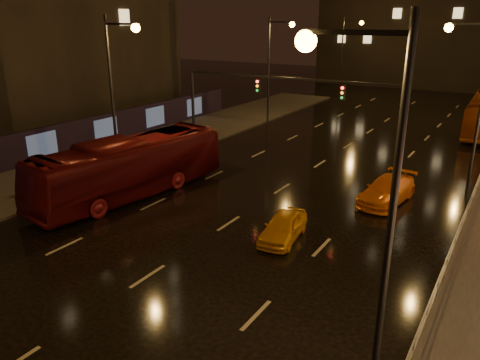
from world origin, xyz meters
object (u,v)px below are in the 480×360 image
object	(u,v)px
bus_red	(130,167)
pedestrian_c	(40,178)
taxi_near	(283,227)
taxi_far	(387,190)

from	to	relation	value
bus_red	pedestrian_c	world-z (taller)	bus_red
bus_red	taxi_near	world-z (taller)	bus_red
taxi_far	pedestrian_c	distance (m)	19.76
taxi_near	bus_red	bearing A→B (deg)	169.25
bus_red	taxi_far	xyz separation A→B (m)	(12.98, 6.60, -1.02)
taxi_far	pedestrian_c	xyz separation A→B (m)	(-17.30, -9.53, 0.40)
taxi_near	pedestrian_c	world-z (taller)	pedestrian_c
taxi_near	taxi_far	xyz separation A→B (m)	(2.86, 7.21, 0.07)
bus_red	pedestrian_c	xyz separation A→B (m)	(-4.32, -2.93, -0.62)
bus_red	taxi_far	bearing A→B (deg)	34.29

